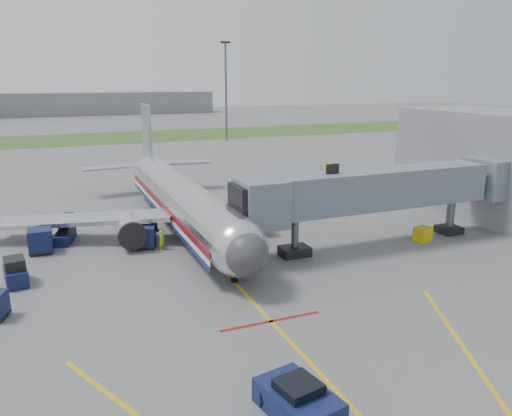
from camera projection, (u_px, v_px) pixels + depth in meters
name	position (u px, v px, depth m)	size (l,w,h in m)	color
ground	(245.00, 294.00, 31.18)	(400.00, 400.00, 0.00)	#565659
grass_strip	(99.00, 138.00, 111.63)	(300.00, 25.00, 0.01)	#2D4C1E
apron_markings	(299.00, 351.00, 24.57)	(21.52, 50.00, 0.01)	gold
airliner	(182.00, 199.00, 44.15)	(32.10, 35.67, 10.25)	silver
jet_bridge	(373.00, 191.00, 39.29)	(25.30, 4.00, 6.90)	slate
terminal	(487.00, 161.00, 49.98)	(10.00, 16.00, 10.00)	slate
light_mast_right	(226.00, 89.00, 104.77)	(2.00, 0.44, 20.40)	#595B60
distant_terminal	(47.00, 104.00, 178.43)	(120.00, 14.00, 8.00)	slate
pushback_tug	(298.00, 401.00, 19.83)	(2.76, 3.85, 1.47)	#0D1E3C
baggage_tug	(16.00, 273.00, 32.48)	(1.66, 2.69, 1.77)	#0D1E3C
baggage_cart_a	(145.00, 237.00, 39.49)	(2.00, 2.00, 1.72)	#0D1E3C
baggage_cart_c	(40.00, 241.00, 38.24)	(1.80, 1.80, 1.88)	#0D1E3C
belt_loader	(65.00, 236.00, 41.03)	(2.06, 4.06, 1.92)	#0D1E3C
ground_power_cart	(423.00, 234.00, 41.12)	(1.69, 1.37, 1.17)	gold
ramp_worker	(162.00, 240.00, 39.00)	(0.57, 0.38, 1.57)	#A4E31A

